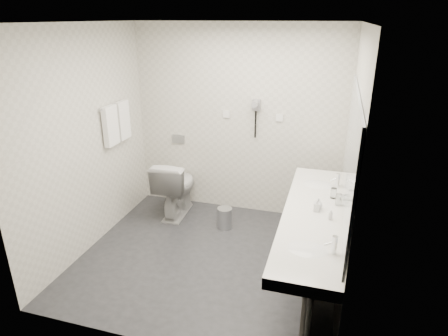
% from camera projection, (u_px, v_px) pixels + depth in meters
% --- Properties ---
extents(floor, '(2.80, 2.80, 0.00)m').
position_uv_depth(floor, '(208.00, 257.00, 4.39)').
color(floor, '#25262A').
rests_on(floor, ground).
extents(ceiling, '(2.80, 2.80, 0.00)m').
position_uv_depth(ceiling, '(203.00, 22.00, 3.47)').
color(ceiling, silver).
rests_on(ceiling, wall_back).
extents(wall_back, '(2.80, 0.00, 2.80)m').
position_uv_depth(wall_back, '(238.00, 122.00, 5.09)').
color(wall_back, beige).
rests_on(wall_back, floor).
extents(wall_front, '(2.80, 0.00, 2.80)m').
position_uv_depth(wall_front, '(147.00, 211.00, 2.77)').
color(wall_front, beige).
rests_on(wall_front, floor).
extents(wall_left, '(0.00, 2.60, 2.60)m').
position_uv_depth(wall_left, '(87.00, 142.00, 4.30)').
color(wall_left, beige).
rests_on(wall_left, floor).
extents(wall_right, '(0.00, 2.60, 2.60)m').
position_uv_depth(wall_right, '(349.00, 167.00, 3.56)').
color(wall_right, beige).
rests_on(wall_right, floor).
extents(vanity_counter, '(0.55, 2.20, 0.10)m').
position_uv_depth(vanity_counter, '(313.00, 217.00, 3.62)').
color(vanity_counter, silver).
rests_on(vanity_counter, floor).
extents(vanity_panel, '(0.03, 2.15, 0.75)m').
position_uv_depth(vanity_panel, '(312.00, 255.00, 3.77)').
color(vanity_panel, gray).
rests_on(vanity_panel, floor).
extents(vanity_post_near, '(0.06, 0.06, 0.75)m').
position_uv_depth(vanity_post_near, '(305.00, 334.00, 2.83)').
color(vanity_post_near, silver).
rests_on(vanity_post_near, floor).
extents(vanity_post_far, '(0.06, 0.06, 0.75)m').
position_uv_depth(vanity_post_far, '(321.00, 208.00, 4.69)').
color(vanity_post_far, silver).
rests_on(vanity_post_far, floor).
extents(mirror, '(0.02, 2.20, 1.05)m').
position_uv_depth(mirror, '(350.00, 154.00, 3.32)').
color(mirror, '#B2BCC6').
rests_on(mirror, wall_right).
extents(basin_near, '(0.40, 0.31, 0.05)m').
position_uv_depth(basin_near, '(307.00, 251.00, 3.03)').
color(basin_near, silver).
rests_on(basin_near, vanity_counter).
extents(basin_far, '(0.40, 0.31, 0.05)m').
position_uv_depth(basin_far, '(318.00, 186.00, 4.19)').
color(basin_far, silver).
rests_on(basin_far, vanity_counter).
extents(faucet_near, '(0.04, 0.04, 0.15)m').
position_uv_depth(faucet_near, '(334.00, 245.00, 2.94)').
color(faucet_near, silver).
rests_on(faucet_near, vanity_counter).
extents(faucet_far, '(0.04, 0.04, 0.15)m').
position_uv_depth(faucet_far, '(337.00, 180.00, 4.11)').
color(faucet_far, silver).
rests_on(faucet_far, vanity_counter).
extents(soap_bottle_a, '(0.06, 0.06, 0.12)m').
position_uv_depth(soap_bottle_a, '(317.00, 205.00, 3.60)').
color(soap_bottle_a, white).
rests_on(soap_bottle_a, vanity_counter).
extents(soap_bottle_b, '(0.12, 0.12, 0.10)m').
position_uv_depth(soap_bottle_b, '(318.00, 203.00, 3.65)').
color(soap_bottle_b, white).
rests_on(soap_bottle_b, vanity_counter).
extents(soap_bottle_c, '(0.04, 0.04, 0.10)m').
position_uv_depth(soap_bottle_c, '(331.00, 214.00, 3.45)').
color(soap_bottle_c, white).
rests_on(soap_bottle_c, vanity_counter).
extents(glass_left, '(0.08, 0.08, 0.11)m').
position_uv_depth(glass_left, '(339.00, 200.00, 3.72)').
color(glass_left, silver).
rests_on(glass_left, vanity_counter).
extents(glass_right, '(0.07, 0.07, 0.11)m').
position_uv_depth(glass_right, '(333.00, 193.00, 3.86)').
color(glass_right, silver).
rests_on(glass_right, vanity_counter).
extents(toilet, '(0.47, 0.80, 0.79)m').
position_uv_depth(toilet, '(176.00, 187.00, 5.24)').
color(toilet, silver).
rests_on(toilet, floor).
extents(flush_plate, '(0.18, 0.02, 0.12)m').
position_uv_depth(flush_plate, '(178.00, 139.00, 5.41)').
color(flush_plate, '#B2B5BA').
rests_on(flush_plate, wall_back).
extents(pedal_bin, '(0.24, 0.24, 0.26)m').
position_uv_depth(pedal_bin, '(225.00, 218.00, 4.96)').
color(pedal_bin, '#B2B5BA').
rests_on(pedal_bin, floor).
extents(bin_lid, '(0.19, 0.19, 0.02)m').
position_uv_depth(bin_lid, '(225.00, 209.00, 4.91)').
color(bin_lid, '#B2B5BA').
rests_on(bin_lid, pedal_bin).
extents(towel_rail, '(0.02, 0.62, 0.02)m').
position_uv_depth(towel_rail, '(114.00, 105.00, 4.67)').
color(towel_rail, silver).
rests_on(towel_rail, wall_left).
extents(towel_near, '(0.07, 0.24, 0.48)m').
position_uv_depth(towel_near, '(111.00, 126.00, 4.62)').
color(towel_near, white).
rests_on(towel_near, towel_rail).
extents(towel_far, '(0.07, 0.24, 0.48)m').
position_uv_depth(towel_far, '(123.00, 120.00, 4.87)').
color(towel_far, white).
rests_on(towel_far, towel_rail).
extents(dryer_cradle, '(0.10, 0.04, 0.14)m').
position_uv_depth(dryer_cradle, '(256.00, 105.00, 4.91)').
color(dryer_cradle, gray).
rests_on(dryer_cradle, wall_back).
extents(dryer_barrel, '(0.08, 0.14, 0.08)m').
position_uv_depth(dryer_barrel, '(255.00, 104.00, 4.84)').
color(dryer_barrel, gray).
rests_on(dryer_barrel, dryer_cradle).
extents(dryer_cord, '(0.02, 0.02, 0.35)m').
position_uv_depth(dryer_cord, '(255.00, 124.00, 4.99)').
color(dryer_cord, black).
rests_on(dryer_cord, dryer_cradle).
extents(switch_plate_a, '(0.09, 0.02, 0.09)m').
position_uv_depth(switch_plate_a, '(226.00, 114.00, 5.08)').
color(switch_plate_a, silver).
rests_on(switch_plate_a, wall_back).
extents(switch_plate_b, '(0.09, 0.02, 0.09)m').
position_uv_depth(switch_plate_b, '(279.00, 118.00, 4.90)').
color(switch_plate_b, silver).
rests_on(switch_plate_b, wall_back).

